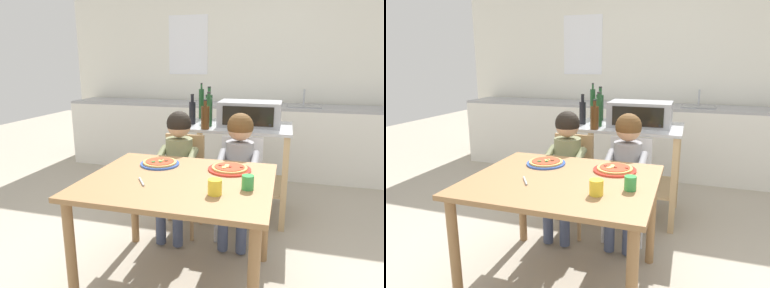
{
  "view_description": "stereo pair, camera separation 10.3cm",
  "coord_description": "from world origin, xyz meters",
  "views": [
    {
      "loc": [
        0.62,
        -1.88,
        1.43
      ],
      "look_at": [
        0.0,
        0.3,
        0.88
      ],
      "focal_mm": 31.84,
      "sensor_mm": 36.0,
      "label": 1
    },
    {
      "loc": [
        0.72,
        -1.85,
        1.43
      ],
      "look_at": [
        0.0,
        0.3,
        0.88
      ],
      "focal_mm": 31.84,
      "sensor_mm": 36.0,
      "label": 2
    }
  ],
  "objects": [
    {
      "name": "kitchen_island_cart",
      "position": [
        0.19,
        1.2,
        0.57
      ],
      "size": [
        0.96,
        0.64,
        0.86
      ],
      "color": "#B7BABF",
      "rests_on": "ground"
    },
    {
      "name": "dining_chair_right",
      "position": [
        0.27,
        0.78,
        0.48
      ],
      "size": [
        0.36,
        0.36,
        0.81
      ],
      "color": "silver",
      "rests_on": "ground"
    },
    {
      "name": "serving_spoon",
      "position": [
        -0.19,
        -0.12,
        0.73
      ],
      "size": [
        0.09,
        0.12,
        0.01
      ],
      "primitive_type": "cylinder",
      "rotation": [
        0.0,
        1.57,
        2.17
      ],
      "color": "#B7BABF",
      "rests_on": "dining_table"
    },
    {
      "name": "dining_table",
      "position": [
        0.0,
        0.0,
        0.63
      ],
      "size": [
        1.14,
        0.95,
        0.73
      ],
      "color": "olive",
      "rests_on": "ground"
    },
    {
      "name": "bottle_squat_spirits",
      "position": [
        -0.06,
        0.94,
        0.96
      ],
      "size": [
        0.07,
        0.07,
        0.26
      ],
      "color": "#4C2D14",
      "rests_on": "kitchen_island_cart"
    },
    {
      "name": "drinking_cup_green",
      "position": [
        0.43,
        -0.06,
        0.77
      ],
      "size": [
        0.07,
        0.07,
        0.08
      ],
      "primitive_type": "cylinder",
      "color": "green",
      "rests_on": "dining_table"
    },
    {
      "name": "bottle_slim_sauce",
      "position": [
        -0.23,
        1.47,
        1.01
      ],
      "size": [
        0.05,
        0.05,
        0.36
      ],
      "color": "#1E4723",
      "rests_on": "kitchen_island_cart"
    },
    {
      "name": "bottle_tall_green_wine",
      "position": [
        -0.06,
        1.08,
        0.99
      ],
      "size": [
        0.06,
        0.06,
        0.31
      ],
      "color": "#1E4723",
      "rests_on": "kitchen_island_cart"
    },
    {
      "name": "toaster_oven",
      "position": [
        0.29,
        1.21,
        0.97
      ],
      "size": [
        0.55,
        0.35,
        0.22
      ],
      "color": "#999BA0",
      "rests_on": "kitchen_island_cart"
    },
    {
      "name": "drinking_cup_yellow",
      "position": [
        0.27,
        -0.19,
        0.77
      ],
      "size": [
        0.08,
        0.08,
        0.09
      ],
      "primitive_type": "cylinder",
      "color": "yellow",
      "rests_on": "dining_table"
    },
    {
      "name": "back_wall_tiled",
      "position": [
        -0.0,
        2.93,
        1.35
      ],
      "size": [
        5.12,
        0.13,
        2.7
      ],
      "color": "white",
      "rests_on": "ground"
    },
    {
      "name": "ground_plane",
      "position": [
        0.0,
        1.15,
        0.0
      ],
      "size": [
        11.49,
        11.49,
        0.0
      ],
      "primitive_type": "plane",
      "color": "#A89E8C"
    },
    {
      "name": "child_in_olive_shirt",
      "position": [
        -0.22,
        0.63,
        0.67
      ],
      "size": [
        0.32,
        0.42,
        1.02
      ],
      "color": "#424C6B",
      "rests_on": "ground"
    },
    {
      "name": "bottle_dark_olive_oil",
      "position": [
        -0.13,
        1.27,
        0.97
      ],
      "size": [
        0.05,
        0.05,
        0.26
      ],
      "color": "#1E4723",
      "rests_on": "kitchen_island_cart"
    },
    {
      "name": "bottle_brown_beer",
      "position": [
        -0.13,
        1.4,
        0.99
      ],
      "size": [
        0.07,
        0.07,
        0.33
      ],
      "color": "#1E4723",
      "rests_on": "kitchen_island_cart"
    },
    {
      "name": "kitchen_counter",
      "position": [
        0.0,
        2.52,
        0.44
      ],
      "size": [
        4.6,
        0.6,
        1.09
      ],
      "color": "silver",
      "rests_on": "ground"
    },
    {
      "name": "pizza_plate_blue_rimmed",
      "position": [
        -0.22,
        0.24,
        0.74
      ],
      "size": [
        0.27,
        0.27,
        0.03
      ],
      "color": "#3356B7",
      "rests_on": "dining_table"
    },
    {
      "name": "pizza_plate_red_rimmed",
      "position": [
        0.27,
        0.25,
        0.74
      ],
      "size": [
        0.28,
        0.28,
        0.03
      ],
      "color": "red",
      "rests_on": "dining_table"
    },
    {
      "name": "bottle_clear_vinegar",
      "position": [
        -0.23,
        1.14,
        0.97
      ],
      "size": [
        0.06,
        0.06,
        0.28
      ],
      "color": "black",
      "rests_on": "kitchen_island_cart"
    },
    {
      "name": "child_in_grey_shirt",
      "position": [
        0.27,
        0.66,
        0.68
      ],
      "size": [
        0.32,
        0.42,
        1.02
      ],
      "color": "#424C6B",
      "rests_on": "ground"
    },
    {
      "name": "dining_chair_left",
      "position": [
        -0.22,
        0.74,
        0.48
      ],
      "size": [
        0.36,
        0.36,
        0.81
      ],
      "color": "tan",
      "rests_on": "ground"
    }
  ]
}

